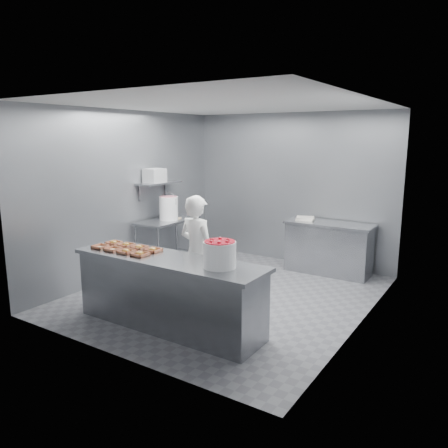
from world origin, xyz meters
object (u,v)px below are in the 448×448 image
Objects in this scene: tray_2 at (126,251)px; tray_7 at (153,250)px; tray_5 at (126,245)px; appliance at (155,176)px; glaze_bucket at (169,208)px; strawberry_tub at (220,253)px; tray_1 at (113,249)px; tray_0 at (100,247)px; tray_4 at (114,243)px; prep_table at (168,236)px; back_counter at (328,248)px; worker at (197,253)px; tray_3 at (140,254)px; tray_6 at (139,247)px.

tray_2 is 0.34m from tray_7.
tray_7 is (0.48, 0.00, 0.00)m from tray_5.
tray_5 is 2.12m from appliance.
appliance is at bearing 120.11° from tray_5.
glaze_bucket is at bearing 116.47° from tray_2.
strawberry_tub is at bearing -5.83° from tray_7.
tray_1 is 0.57× the size of appliance.
tray_4 is (-0.00, 0.24, 0.00)m from tray_0.
prep_table and back_counter have the same top height.
strawberry_tub is (1.58, -0.11, 0.14)m from tray_5.
tray_1 is 0.24m from tray_5.
worker is at bearing 47.24° from tray_1.
tray_3 is at bearing -58.46° from glaze_bucket.
tray_0 is 1.00× the size of tray_3.
tray_0 is 0.37× the size of glaze_bucket.
strawberry_tub reaches higher than prep_table.
tray_1 is at bearing -69.02° from glaze_bucket.
appliance reaches higher than tray_4.
worker is (1.00, 0.82, -0.12)m from tray_0.
worker is at bearing 30.01° from tray_4.
tray_0 is 0.53m from tray_6.
tray_1 is at bearing -68.22° from prep_table.
glaze_bucket is at bearing 106.76° from tray_4.
tray_7 is at bearing 71.04° from worker.
back_counter is at bearing 68.29° from tray_7.
worker reaches higher than tray_2.
tray_5 is 0.12× the size of worker.
worker is at bearing 48.03° from tray_6.
tray_6 is at bearing 54.88° from worker.
tray_0 is at bearing -89.28° from tray_4.
glaze_bucket reaches higher than tray_4.
tray_2 is 1.00× the size of tray_6.
back_counter is at bearing 66.21° from tray_2.
tray_5 is at bearing 90.72° from tray_1.
back_counter is at bearing 61.12° from tray_5.
tray_4 is 0.57× the size of appliance.
tray_6 is 1.36m from strawberry_tub.
worker is (1.58, -1.25, 0.20)m from prep_table.
prep_table is 2.27m from tray_7.
prep_table is at bearing -31.49° from worker.
strawberry_tub reaches higher than tray_5.
worker is at bearing 64.18° from tray_7.
worker is (-0.97, -2.55, 0.34)m from back_counter.
appliance is at bearing -145.73° from prep_table.
glaze_bucket is (-0.79, 2.07, 0.20)m from tray_1.
tray_4 is 0.72m from tray_7.
appliance is (-1.47, 1.95, 0.77)m from tray_3.
prep_table is at bearing -177.73° from glaze_bucket.
tray_3 reaches higher than tray_1.
back_counter is 8.01× the size of tray_5.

